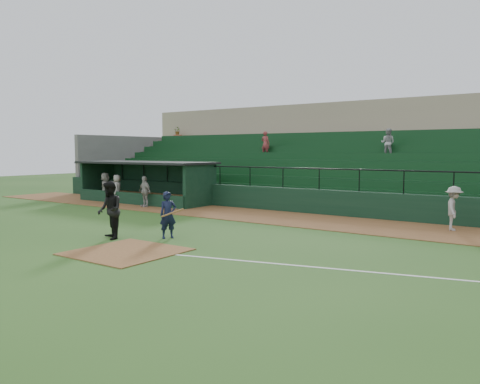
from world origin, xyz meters
The scene contains 12 objects.
ground centered at (0.00, 0.00, 0.00)m, with size 90.00×90.00×0.00m, color #284F19.
warning_track centered at (0.00, 8.00, 0.01)m, with size 40.00×4.00×0.03m, color brown.
home_plate_dirt centered at (0.00, -1.00, 0.01)m, with size 3.00×3.00×0.03m, color brown.
foul_line centered at (8.00, 1.20, 0.01)m, with size 18.00×0.09×0.01m, color white.
stadium_structure centered at (0.00, 16.46, 2.30)m, with size 38.00×13.08×6.40m.
dugout centered at (-9.75, 9.56, 1.33)m, with size 8.90×3.20×2.42m.
batter_at_plate centered at (-0.56, 1.41, 0.82)m, with size 1.11×0.73×1.64m.
umpire centered at (-2.10, 0.14, 1.01)m, with size 0.98×0.77×2.02m, color black.
runner centered at (7.32, 8.73, 0.88)m, with size 1.09×0.63×1.69m, color #9F9994.
dugout_player_a centered at (-7.97, 7.37, 0.86)m, with size 0.97×0.41×1.66m, color #ABA5A0.
dugout_player_b centered at (-10.87, 7.95, 0.84)m, with size 0.80×0.52×1.63m, color #A8A29D.
dugout_player_c centered at (-11.92, 7.95, 0.89)m, with size 1.60×0.51×1.72m, color #ADA8A2.
Camera 1 is at (10.95, -10.61, 3.07)m, focal length 35.55 mm.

